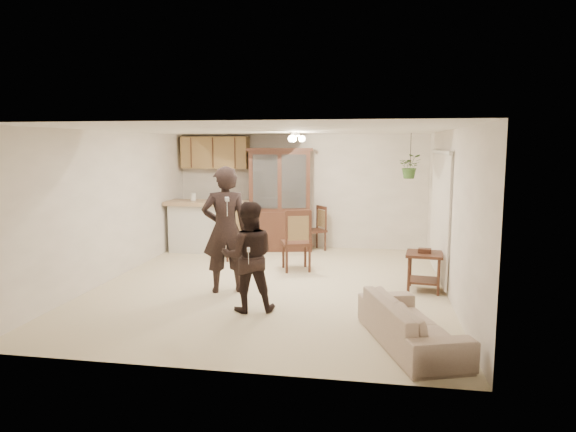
% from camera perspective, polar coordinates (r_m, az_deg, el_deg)
% --- Properties ---
extents(floor, '(6.50, 6.50, 0.00)m').
position_cam_1_polar(floor, '(8.46, -1.82, -7.65)').
color(floor, beige).
rests_on(floor, ground).
extents(ceiling, '(5.50, 6.50, 0.02)m').
position_cam_1_polar(ceiling, '(8.16, -1.89, 9.52)').
color(ceiling, white).
rests_on(ceiling, wall_back).
extents(wall_back, '(5.50, 0.02, 2.50)m').
position_cam_1_polar(wall_back, '(11.40, 1.42, 2.78)').
color(wall_back, white).
rests_on(wall_back, ground).
extents(wall_front, '(5.50, 0.02, 2.50)m').
position_cam_1_polar(wall_front, '(5.12, -9.18, -3.70)').
color(wall_front, white).
rests_on(wall_front, ground).
extents(wall_left, '(0.02, 6.50, 2.50)m').
position_cam_1_polar(wall_left, '(9.17, -18.94, 1.10)').
color(wall_left, white).
rests_on(wall_left, ground).
extents(wall_right, '(0.02, 6.50, 2.50)m').
position_cam_1_polar(wall_right, '(8.13, 17.50, 0.33)').
color(wall_right, white).
rests_on(wall_right, ground).
extents(breakfast_bar, '(1.60, 0.55, 1.00)m').
position_cam_1_polar(breakfast_bar, '(11.05, -8.81, -1.40)').
color(breakfast_bar, silver).
rests_on(breakfast_bar, floor).
extents(bar_top, '(1.75, 0.70, 0.08)m').
position_cam_1_polar(bar_top, '(10.98, -8.87, 1.44)').
color(bar_top, tan).
rests_on(bar_top, breakfast_bar).
extents(upper_cabinets, '(1.50, 0.34, 0.70)m').
position_cam_1_polar(upper_cabinets, '(11.61, -8.08, 6.99)').
color(upper_cabinets, '#9B7743').
rests_on(upper_cabinets, wall_back).
extents(vertical_blinds, '(0.06, 2.30, 2.10)m').
position_cam_1_polar(vertical_blinds, '(9.03, 16.45, 0.14)').
color(vertical_blinds, beige).
rests_on(vertical_blinds, wall_right).
extents(ceiling_fixture, '(0.36, 0.36, 0.20)m').
position_cam_1_polar(ceiling_fixture, '(9.30, 0.83, 8.71)').
color(ceiling_fixture, '#FFE3BF').
rests_on(ceiling_fixture, ceiling).
extents(hanging_plant, '(0.43, 0.37, 0.48)m').
position_cam_1_polar(hanging_plant, '(10.42, 13.42, 5.39)').
color(hanging_plant, '#2A5522').
rests_on(hanging_plant, ceiling).
extents(plant_cord, '(0.01, 0.01, 0.65)m').
position_cam_1_polar(plant_cord, '(10.41, 13.47, 7.17)').
color(plant_cord, black).
rests_on(plant_cord, ceiling).
extents(sofa, '(1.30, 2.01, 0.73)m').
position_cam_1_polar(sofa, '(6.09, 13.51, -10.52)').
color(sofa, beige).
rests_on(sofa, floor).
extents(adult, '(0.77, 0.64, 1.80)m').
position_cam_1_polar(adult, '(7.95, -6.97, -2.07)').
color(adult, black).
rests_on(adult, floor).
extents(child, '(0.76, 0.66, 1.35)m').
position_cam_1_polar(child, '(7.05, -4.42, -5.19)').
color(child, black).
rests_on(child, floor).
extents(china_hutch, '(1.48, 0.83, 2.20)m').
position_cam_1_polar(china_hutch, '(11.05, -0.98, 1.77)').
color(china_hutch, '#3A2115').
rests_on(china_hutch, floor).
extents(side_table, '(0.61, 0.61, 0.67)m').
position_cam_1_polar(side_table, '(8.33, 14.87, -5.93)').
color(side_table, '#3A2115').
rests_on(side_table, floor).
extents(chair_bar, '(0.54, 0.54, 1.06)m').
position_cam_1_polar(chair_bar, '(10.25, -5.54, -3.21)').
color(chair_bar, '#3A2115').
rests_on(chair_bar, floor).
extents(chair_hutch_left, '(0.59, 0.59, 0.96)m').
position_cam_1_polar(chair_hutch_left, '(11.16, 2.91, -2.43)').
color(chair_hutch_left, '#3A2115').
rests_on(chair_hutch_left, floor).
extents(chair_hutch_right, '(0.64, 0.64, 1.14)m').
position_cam_1_polar(chair_hutch_right, '(9.36, 0.92, -4.11)').
color(chair_hutch_right, '#3A2115').
rests_on(chair_hutch_right, floor).
extents(controller_adult, '(0.11, 0.18, 0.05)m').
position_cam_1_polar(controller_adult, '(7.42, -6.79, 1.87)').
color(controller_adult, silver).
rests_on(controller_adult, adult).
extents(controller_child, '(0.07, 0.14, 0.04)m').
position_cam_1_polar(controller_child, '(6.65, -4.42, -3.74)').
color(controller_child, silver).
rests_on(controller_child, child).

